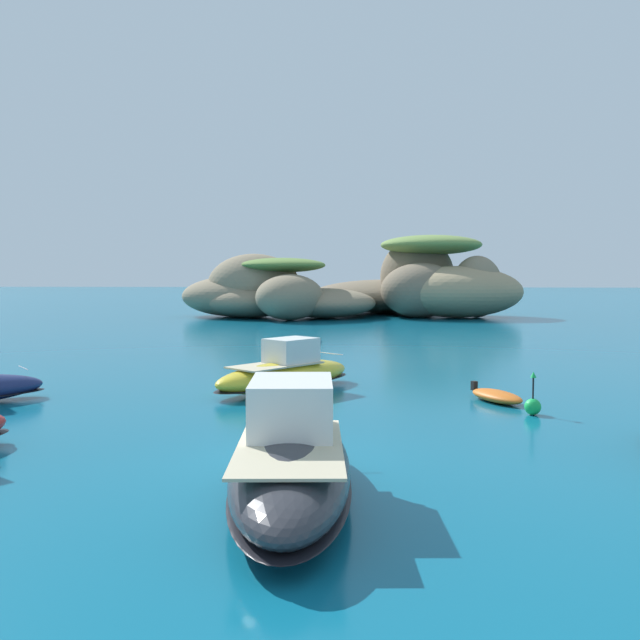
{
  "coord_description": "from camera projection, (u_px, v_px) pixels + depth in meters",
  "views": [
    {
      "loc": [
        1.82,
        -16.96,
        4.85
      ],
      "look_at": [
        -0.17,
        15.74,
        2.55
      ],
      "focal_mm": 38.48,
      "sensor_mm": 36.0,
      "label": 1
    }
  ],
  "objects": [
    {
      "name": "islet_small",
      "position": [
        266.0,
        293.0,
        72.98
      ],
      "size": [
        23.82,
        16.65,
        6.8
      ],
      "color": "#84755B",
      "rests_on": "ground"
    },
    {
      "name": "motorboat_yellow",
      "position": [
        286.0,
        373.0,
        28.04
      ],
      "size": [
        6.26,
        6.91,
        2.13
      ],
      "color": "yellow",
      "rests_on": "ground"
    },
    {
      "name": "motorboat_charcoal",
      "position": [
        291.0,
        460.0,
        14.62
      ],
      "size": [
        3.12,
        8.67,
        2.51
      ],
      "color": "#2D2D33",
      "rests_on": "ground"
    },
    {
      "name": "ground_plane",
      "position": [
        289.0,
        464.0,
        17.34
      ],
      "size": [
        400.0,
        400.0,
        0.0
      ],
      "primitive_type": "plane",
      "color": "#0C5B7A"
    },
    {
      "name": "dinghy_tender",
      "position": [
        497.0,
        396.0,
        25.57
      ],
      "size": [
        2.16,
        2.82,
        0.58
      ],
      "color": "orange",
      "rests_on": "ground"
    },
    {
      "name": "channel_buoy",
      "position": [
        533.0,
        405.0,
        23.24
      ],
      "size": [
        0.56,
        0.56,
        1.48
      ],
      "color": "green",
      "rests_on": "ground"
    },
    {
      "name": "islet_large",
      "position": [
        421.0,
        287.0,
        76.93
      ],
      "size": [
        24.24,
        22.03,
        8.94
      ],
      "color": "#756651",
      "rests_on": "ground"
    }
  ]
}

